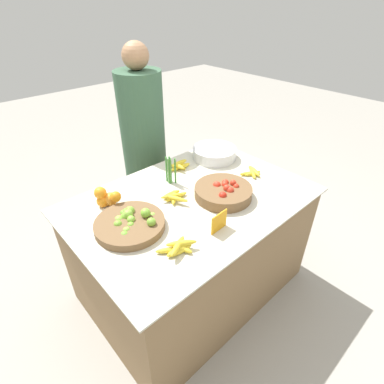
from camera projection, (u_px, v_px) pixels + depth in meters
name	position (u px, v px, depth m)	size (l,w,h in m)	color
ground_plane	(192.00, 284.00, 2.31)	(12.00, 12.00, 0.00)	#A39E93
market_table	(192.00, 246.00, 2.08)	(1.48, 1.03, 0.80)	olive
lime_bowl	(130.00, 223.00, 1.62)	(0.38, 0.38, 0.09)	brown
tomato_basket	(223.00, 192.00, 1.86)	(0.36, 0.36, 0.10)	brown
orange_pile	(106.00, 198.00, 1.77)	(0.12, 0.15, 0.12)	orange
metal_bowl	(214.00, 153.00, 2.30)	(0.33, 0.33, 0.08)	silver
price_sign	(219.00, 222.00, 1.59)	(0.12, 0.01, 0.11)	orange
veg_bundle	(170.00, 170.00, 1.97)	(0.05, 0.07, 0.18)	#428438
banana_bunch_middle_right	(252.00, 172.00, 2.10)	(0.16, 0.15, 0.04)	yellow
banana_bunch_middle_left	(178.00, 248.00, 1.47)	(0.20, 0.14, 0.06)	yellow
banana_bunch_back_center	(179.00, 166.00, 2.17)	(0.17, 0.15, 0.06)	yellow
banana_bunch_front_center	(174.00, 196.00, 1.85)	(0.18, 0.18, 0.05)	yellow
vendor_person	(145.00, 153.00, 2.54)	(0.36, 0.36, 1.60)	#385B42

